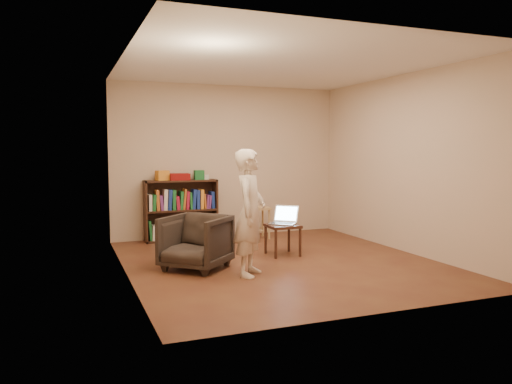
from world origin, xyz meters
name	(u,v)px	position (x,y,z in m)	size (l,w,h in m)	color
floor	(280,262)	(0.00, 0.00, 0.00)	(4.50, 4.50, 0.00)	#4F2319
ceiling	(281,65)	(0.00, 0.00, 2.60)	(4.50, 4.50, 0.00)	white
wall_back	(228,161)	(0.00, 2.25, 1.30)	(4.00, 4.00, 0.00)	#C3B194
wall_left	(125,167)	(-2.00, 0.00, 1.30)	(4.50, 4.50, 0.00)	#C3B194
wall_right	(405,163)	(2.00, 0.00, 1.30)	(4.50, 4.50, 0.00)	#C3B194
bookshelf	(181,214)	(-0.87, 2.09, 0.44)	(1.20, 0.30, 1.00)	black
box_yellow	(162,175)	(-1.17, 2.08, 1.08)	(0.20, 0.14, 0.16)	orange
red_cloth	(180,177)	(-0.89, 2.07, 1.05)	(0.32, 0.24, 0.11)	maroon
box_green	(199,175)	(-0.56, 2.07, 1.08)	(0.16, 0.16, 0.16)	#1B652C
box_white	(206,177)	(-0.44, 2.09, 1.04)	(0.10, 0.10, 0.08)	silver
stool	(258,213)	(0.38, 1.78, 0.43)	(0.37, 0.37, 0.53)	tan
armchair	(196,242)	(-1.15, 0.04, 0.34)	(0.73, 0.75, 0.69)	#2C251D
side_table	(283,230)	(0.21, 0.40, 0.36)	(0.43, 0.43, 0.44)	black
laptop	(284,220)	(0.26, 0.47, 0.50)	(0.50, 0.50, 0.25)	silver
person	(250,213)	(-0.62, -0.50, 0.76)	(0.55, 0.36, 1.51)	beige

